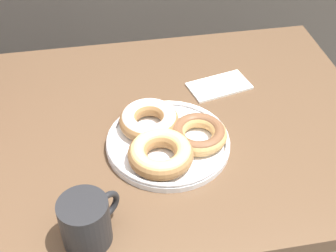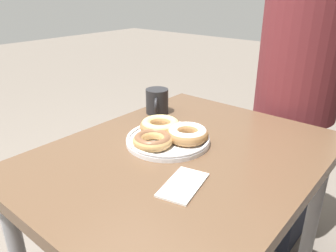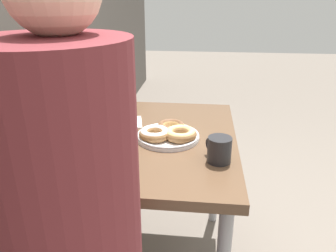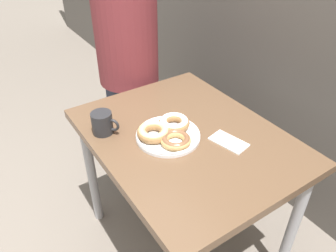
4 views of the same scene
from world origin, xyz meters
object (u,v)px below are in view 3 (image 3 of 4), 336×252
donut_plate (169,133)px  coffee_mug (219,149)px  dining_table (152,155)px  person_figure (68,235)px  napkin (133,122)px

donut_plate → coffee_mug: bearing=-130.9°
coffee_mug → donut_plate: bearing=49.1°
dining_table → person_figure: size_ratio=0.66×
coffee_mug → person_figure: 0.63m
napkin → dining_table: bearing=-141.6°
coffee_mug → napkin: coffee_mug is taller
donut_plate → coffee_mug: coffee_mug is taller
person_figure → donut_plate: bearing=-14.3°
dining_table → coffee_mug: bearing=-125.7°
donut_plate → person_figure: 0.71m
donut_plate → dining_table: bearing=71.8°
coffee_mug → napkin: (0.36, 0.41, -0.05)m
dining_table → donut_plate: size_ratio=3.38×
coffee_mug → napkin: 0.54m
coffee_mug → dining_table: bearing=54.3°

